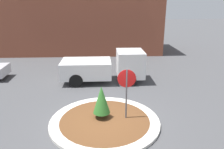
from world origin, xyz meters
name	(u,v)px	position (x,y,z in m)	size (l,w,h in m)	color
ground_plane	(105,122)	(0.00, 0.00, 0.00)	(120.00, 120.00, 0.00)	#474749
traffic_island	(105,121)	(0.00, 0.00, 0.06)	(4.72, 4.72, 0.13)	beige
stop_sign	(127,85)	(0.93, 0.17, 1.64)	(0.78, 0.07, 2.35)	#4C4C51
island_shrub	(101,100)	(-0.13, 0.23, 0.98)	(0.74, 0.74, 1.46)	brown
utility_truck	(106,67)	(0.16, 5.21, 1.00)	(5.26, 2.21, 2.01)	silver
storefront_building	(83,19)	(-1.99, 14.97, 3.30)	(15.57, 6.07, 6.60)	brown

